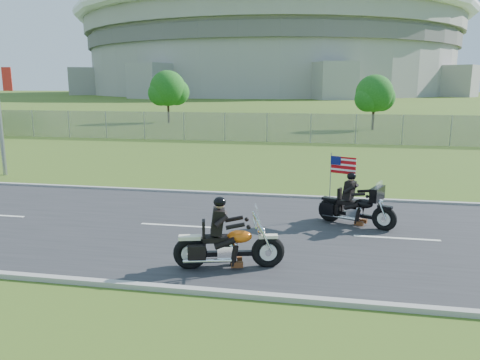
# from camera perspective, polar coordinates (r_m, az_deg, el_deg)

# --- Properties ---
(ground) EXTENTS (420.00, 420.00, 0.00)m
(ground) POSITION_cam_1_polar(r_m,az_deg,el_deg) (13.08, 0.83, -6.24)
(ground) COLOR #2C4616
(ground) RESTS_ON ground
(road) EXTENTS (120.00, 8.00, 0.04)m
(road) POSITION_cam_1_polar(r_m,az_deg,el_deg) (13.08, 0.83, -6.16)
(road) COLOR #28282B
(road) RESTS_ON ground
(curb_north) EXTENTS (120.00, 0.18, 0.12)m
(curb_north) POSITION_cam_1_polar(r_m,az_deg,el_deg) (16.93, 3.15, -1.90)
(curb_north) COLOR #9E9B93
(curb_north) RESTS_ON ground
(curb_south) EXTENTS (120.00, 0.18, 0.12)m
(curb_south) POSITION_cam_1_polar(r_m,az_deg,el_deg) (9.37, -3.47, -13.49)
(curb_south) COLOR #9E9B93
(curb_south) RESTS_ON ground
(fence) EXTENTS (60.00, 0.03, 2.00)m
(fence) POSITION_cam_1_polar(r_m,az_deg,el_deg) (33.18, -1.87, 6.50)
(fence) COLOR gray
(fence) RESTS_ON ground
(stadium) EXTENTS (140.40, 140.40, 29.20)m
(stadium) POSITION_cam_1_polar(r_m,az_deg,el_deg) (183.96, 3.74, 15.35)
(stadium) COLOR #A3A099
(stadium) RESTS_ON ground
(tree_fence_near) EXTENTS (3.52, 3.28, 4.75)m
(tree_fence_near) POSITION_cam_1_polar(r_m,az_deg,el_deg) (42.50, 16.11, 9.88)
(tree_fence_near) COLOR #382316
(tree_fence_near) RESTS_ON ground
(tree_fence_mid) EXTENTS (3.96, 3.69, 5.30)m
(tree_fence_mid) POSITION_cam_1_polar(r_m,az_deg,el_deg) (49.01, -8.73, 10.78)
(tree_fence_mid) COLOR #382316
(tree_fence_mid) RESTS_ON ground
(motorcycle_lead) EXTENTS (2.43, 0.99, 1.66)m
(motorcycle_lead) POSITION_cam_1_polar(r_m,az_deg,el_deg) (10.37, -1.55, -8.09)
(motorcycle_lead) COLOR black
(motorcycle_lead) RESTS_ON ground
(motorcycle_follow) EXTENTS (2.20, 1.22, 1.94)m
(motorcycle_follow) POSITION_cam_1_polar(r_m,az_deg,el_deg) (13.76, 13.97, -3.37)
(motorcycle_follow) COLOR black
(motorcycle_follow) RESTS_ON ground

